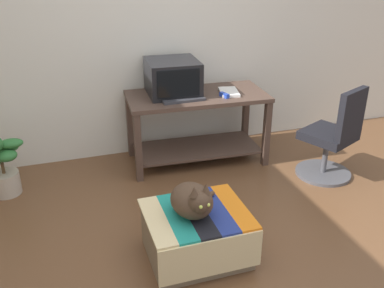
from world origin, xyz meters
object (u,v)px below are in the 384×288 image
at_px(office_chair, 333,139).
at_px(stapler, 224,95).
at_px(desk, 197,116).
at_px(potted_plant, 3,166).
at_px(tv_monitor, 173,78).
at_px(ottoman_with_blanket, 197,234).
at_px(keyboard, 183,99).
at_px(cat, 193,200).
at_px(book, 229,92).

relative_size(office_chair, stapler, 8.09).
bearing_deg(desk, potted_plant, -173.32).
bearing_deg(tv_monitor, ottoman_with_blanket, -96.91).
bearing_deg(stapler, keyboard, 158.87).
relative_size(ottoman_with_blanket, cat, 1.74).
height_order(keyboard, cat, keyboard).
relative_size(tv_monitor, potted_plant, 0.87).
height_order(tv_monitor, keyboard, tv_monitor).
xyz_separation_m(keyboard, ottoman_with_blanket, (-0.30, -1.30, -0.53)).
relative_size(keyboard, potted_plant, 0.67).
bearing_deg(keyboard, ottoman_with_blanket, -104.41).
height_order(tv_monitor, ottoman_with_blanket, tv_monitor).
relative_size(ottoman_with_blanket, potted_plant, 1.18).
xyz_separation_m(desk, office_chair, (1.08, -0.72, -0.09)).
distance_m(keyboard, office_chair, 1.43).
bearing_deg(ottoman_with_blanket, stapler, 61.02).
relative_size(ottoman_with_blanket, stapler, 6.35).
relative_size(potted_plant, office_chair, 0.67).
relative_size(desk, keyboard, 3.43).
relative_size(ottoman_with_blanket, office_chair, 0.78).
distance_m(tv_monitor, book, 0.56).
relative_size(desk, cat, 3.42).
bearing_deg(tv_monitor, keyboard, -78.45).
xyz_separation_m(keyboard, book, (0.49, 0.07, 0.00)).
bearing_deg(potted_plant, stapler, -1.42).
xyz_separation_m(book, ottoman_with_blanket, (-0.79, -1.36, -0.54)).
bearing_deg(tv_monitor, potted_plant, -169.51).
relative_size(keyboard, book, 1.44).
height_order(keyboard, stapler, stapler).
bearing_deg(cat, book, 52.57).
bearing_deg(potted_plant, ottoman_with_blanket, -44.96).
bearing_deg(ottoman_with_blanket, tv_monitor, 79.93).
xyz_separation_m(book, stapler, (-0.09, -0.10, 0.01)).
height_order(desk, book, book).
height_order(book, cat, book).
bearing_deg(book, desk, -179.87).
bearing_deg(cat, stapler, 53.54).
distance_m(desk, stapler, 0.36).
relative_size(tv_monitor, stapler, 4.72).
xyz_separation_m(ottoman_with_blanket, office_chair, (1.57, 0.70, 0.20)).
height_order(keyboard, ottoman_with_blanket, keyboard).
relative_size(book, ottoman_with_blanket, 0.40).
relative_size(tv_monitor, cat, 1.29).
bearing_deg(office_chair, keyboard, -49.77).
bearing_deg(tv_monitor, cat, -97.96).
relative_size(book, cat, 0.69).
bearing_deg(stapler, desk, 126.38).
height_order(desk, ottoman_with_blanket, desk).
distance_m(ottoman_with_blanket, stapler, 1.55).
distance_m(tv_monitor, cat, 1.62).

